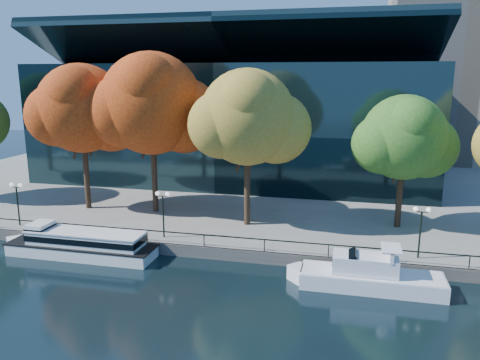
% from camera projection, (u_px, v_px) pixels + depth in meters
% --- Properties ---
extents(ground, '(160.00, 160.00, 0.00)m').
position_uv_depth(ground, '(191.00, 273.00, 35.33)').
color(ground, black).
rests_on(ground, ground).
extents(promenade, '(90.00, 67.08, 1.00)m').
position_uv_depth(promenade, '(271.00, 172.00, 69.78)').
color(promenade, slate).
rests_on(promenade, ground).
extents(railing, '(88.20, 0.08, 0.99)m').
position_uv_depth(railing, '(204.00, 235.00, 38.00)').
color(railing, black).
rests_on(railing, promenade).
extents(convention_building, '(50.00, 24.57, 21.43)m').
position_uv_depth(convention_building, '(238.00, 121.00, 64.57)').
color(convention_building, black).
rests_on(convention_building, ground).
extents(tour_boat, '(13.72, 3.06, 2.60)m').
position_uv_depth(tour_boat, '(78.00, 243.00, 38.57)').
color(tour_boat, white).
rests_on(tour_boat, ground).
extents(cruiser_near, '(10.86, 2.80, 3.15)m').
position_uv_depth(cruiser_near, '(365.00, 275.00, 32.68)').
color(cruiser_near, white).
rests_on(cruiser_near, ground).
extents(tree_1, '(11.18, 9.17, 14.86)m').
position_uv_depth(tree_1, '(83.00, 110.00, 46.92)').
color(tree_1, black).
rests_on(tree_1, promenade).
extents(tree_2, '(12.52, 10.27, 15.95)m').
position_uv_depth(tree_2, '(153.00, 106.00, 45.57)').
color(tree_2, black).
rests_on(tree_2, promenade).
extents(tree_3, '(10.81, 8.86, 14.30)m').
position_uv_depth(tree_3, '(249.00, 119.00, 41.59)').
color(tree_3, black).
rests_on(tree_3, promenade).
extents(tree_4, '(9.44, 7.74, 12.04)m').
position_uv_depth(tree_4, '(406.00, 139.00, 41.27)').
color(tree_4, black).
rests_on(tree_4, promenade).
extents(lamp_0, '(1.26, 0.36, 4.03)m').
position_uv_depth(lamp_0, '(17.00, 194.00, 42.82)').
color(lamp_0, black).
rests_on(lamp_0, promenade).
extents(lamp_1, '(1.26, 0.36, 4.03)m').
position_uv_depth(lamp_1, '(163.00, 204.00, 39.63)').
color(lamp_1, black).
rests_on(lamp_1, promenade).
extents(lamp_2, '(1.26, 0.36, 4.03)m').
position_uv_depth(lamp_2, '(421.00, 221.00, 35.02)').
color(lamp_2, black).
rests_on(lamp_2, promenade).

